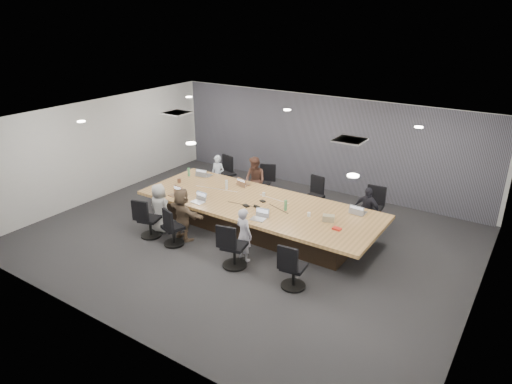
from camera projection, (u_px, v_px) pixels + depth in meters
The scene contains 39 objects.
floor at pixel (247, 238), 10.90m from camera, with size 10.00×8.00×0.00m, color #2C2C2F.
ceiling at pixel (246, 123), 9.86m from camera, with size 10.00×8.00×0.00m, color white.
wall_back at pixel (323, 143), 13.47m from camera, with size 10.00×2.80×0.00m, color #BCBCBB.
wall_front at pixel (105, 258), 7.28m from camera, with size 10.00×2.80×0.00m, color #BCBCBB.
wall_left at pixel (101, 149), 12.93m from camera, with size 8.00×2.80×0.00m, color #BCBCBB.
wall_right at pixel (486, 240), 7.83m from camera, with size 8.00×2.80×0.00m, color #BCBCBB.
curtain at pixel (322, 144), 13.41m from camera, with size 9.80×0.04×2.80m, color #5A5A68.
conference_table at pixel (258, 215), 11.14m from camera, with size 6.00×2.20×0.74m.
chair_0 at pixel (225, 177), 13.62m from camera, with size 0.57×0.57×0.85m, color black, non-canonical shape.
chair_1 at pixel (262, 186), 12.96m from camera, with size 0.56×0.56×0.83m, color black, non-canonical shape.
chair_2 at pixel (314, 200), 12.13m from camera, with size 0.50×0.50×0.75m, color black, non-canonical shape.
chair_3 at pixel (371, 211), 11.30m from camera, with size 0.58×0.58×0.85m, color black, non-canonical shape.
chair_4 at pixel (150, 222), 10.84m from camera, with size 0.51×0.51×0.76m, color black, non-canonical shape.
chair_5 at pixel (173, 230), 10.46m from camera, with size 0.50×0.50×0.74m, color black, non-canonical shape.
chair_6 at pixel (234, 249), 9.56m from camera, with size 0.55×0.55×0.82m, color black, non-canonical shape.
chair_7 at pixel (294, 270), 8.84m from camera, with size 0.52×0.52×0.77m, color black, non-canonical shape.
person_0 at pixel (218, 175), 13.29m from camera, with size 0.43×0.28×1.17m, color silver.
laptop_0 at pixel (206, 175), 12.80m from camera, with size 0.36×0.24×0.02m, color #B2B2B7.
person_1 at pixel (255, 181), 12.59m from camera, with size 0.65×0.51×1.35m, color #513329.
laptop_1 at pixel (243, 184), 12.14m from camera, with size 0.33×0.23×0.02m, color #8C6647.
person_3 at pixel (367, 210), 10.97m from camera, with size 0.69×0.29×1.17m, color black.
laptop_3 at pixel (359, 212), 10.49m from camera, with size 0.35×0.24×0.02m, color #B2B2B7.
person_4 at pixel (160, 208), 11.02m from camera, with size 0.60×0.39×1.23m, color #A5A5A5.
laptop_4 at pixel (175, 196), 11.40m from camera, with size 0.30×0.21×0.02m, color #8C6647.
person_5 at pixel (183, 214), 10.63m from camera, with size 1.19×0.38×1.28m, color brown.
laptop_5 at pixel (198, 202), 11.02m from camera, with size 0.32×0.22×0.02m, color #B2B2B7.
person_6 at pixel (244, 234), 9.76m from camera, with size 0.44×0.29×1.21m, color #ABA8BB.
laptop_6 at pixel (258, 219), 10.13m from camera, with size 0.32×0.22×0.02m, color #B2B2B7.
bottle_green_left at pixel (189, 172), 12.71m from camera, with size 0.07×0.07×0.24m, color #49935C.
bottle_green_right at pixel (286, 205), 10.55m from camera, with size 0.07×0.07×0.25m, color #49935C.
bottle_clear at pixel (227, 185), 11.80m from camera, with size 0.07×0.07×0.24m, color silver.
cup_white_far at pixel (264, 194), 11.38m from camera, with size 0.08×0.08×0.09m, color white.
cup_white_near at pixel (309, 214), 10.27m from camera, with size 0.08×0.08×0.10m, color white.
mug_brown at pixel (179, 181), 12.25m from camera, with size 0.10×0.10×0.12m, color brown.
mic_left at pixel (246, 206), 10.80m from camera, with size 0.16×0.11×0.03m, color black.
mic_right at pixel (263, 201), 11.06m from camera, with size 0.14×0.09×0.03m, color black.
stapler at pixel (257, 207), 10.71m from camera, with size 0.16×0.04×0.06m, color black.
canvas_bag at pixel (328, 218), 10.03m from camera, with size 0.26×0.16×0.14m, color tan.
snack_packet at pixel (337, 229), 9.66m from camera, with size 0.18×0.12×0.04m, color red.
Camera 1 is at (5.53, -7.97, 5.10)m, focal length 32.00 mm.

